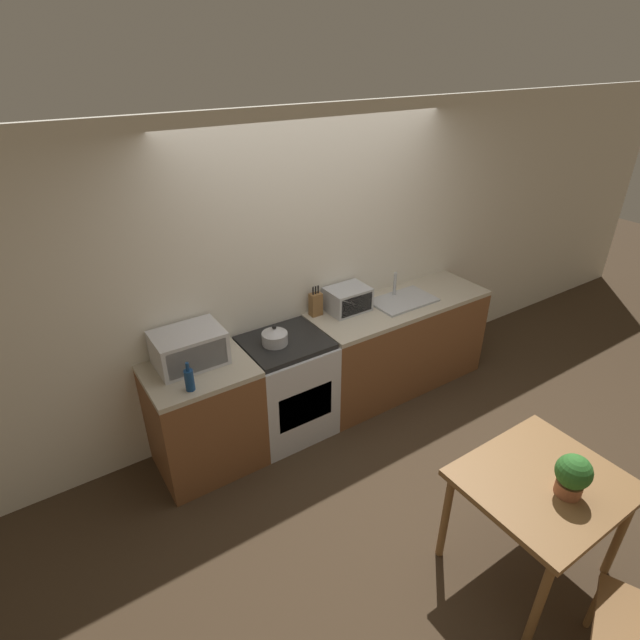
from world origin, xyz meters
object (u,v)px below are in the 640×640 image
at_px(bottle, 189,379).
at_px(dining_table, 541,491).
at_px(microwave, 189,348).
at_px(stove_range, 287,386).
at_px(kettle, 275,336).
at_px(toaster_oven, 348,299).

bearing_deg(bottle, dining_table, -50.34).
height_order(microwave, dining_table, microwave).
relative_size(stove_range, microwave, 1.80).
height_order(stove_range, kettle, kettle).
relative_size(kettle, bottle, 0.94).
height_order(kettle, dining_table, kettle).
bearing_deg(bottle, toaster_oven, 12.58).
bearing_deg(toaster_oven, stove_range, -168.45).
relative_size(microwave, dining_table, 0.55).
bearing_deg(kettle, toaster_oven, 10.12).
xyz_separation_m(stove_range, kettle, (-0.09, 0.00, 0.52)).
relative_size(kettle, toaster_oven, 0.56).
distance_m(microwave, dining_table, 2.51).
distance_m(kettle, dining_table, 2.12).
bearing_deg(stove_range, microwave, 171.74).
xyz_separation_m(stove_range, microwave, (-0.74, 0.11, 0.58)).
distance_m(toaster_oven, dining_table, 2.16).
relative_size(stove_range, kettle, 4.39).
distance_m(stove_range, dining_table, 2.08).
xyz_separation_m(kettle, toaster_oven, (0.82, 0.15, 0.04)).
distance_m(stove_range, microwave, 0.95).
xyz_separation_m(microwave, bottle, (-0.12, -0.31, -0.05)).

